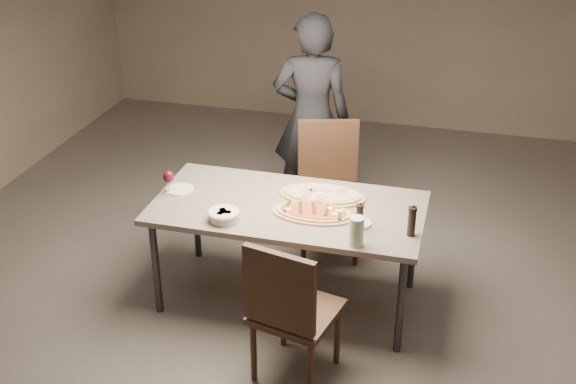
% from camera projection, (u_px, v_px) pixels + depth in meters
% --- Properties ---
extents(room, '(7.00, 7.00, 7.00)m').
position_uv_depth(room, '(288.00, 114.00, 4.49)').
color(room, '#5D5650').
rests_on(room, ground).
extents(dining_table, '(1.80, 0.90, 0.75)m').
position_uv_depth(dining_table, '(288.00, 213.00, 4.81)').
color(dining_table, slate).
rests_on(dining_table, ground).
extents(zucchini_pizza, '(0.54, 0.30, 0.05)m').
position_uv_depth(zucchini_pizza, '(313.00, 212.00, 4.67)').
color(zucchini_pizza, tan).
rests_on(zucchini_pizza, dining_table).
extents(ham_pizza, '(0.59, 0.33, 0.04)m').
position_uv_depth(ham_pizza, '(322.00, 194.00, 4.89)').
color(ham_pizza, tan).
rests_on(ham_pizza, dining_table).
extents(bread_basket, '(0.20, 0.20, 0.07)m').
position_uv_depth(bread_basket, '(223.00, 215.00, 4.59)').
color(bread_basket, beige).
rests_on(bread_basket, dining_table).
extents(oil_dish, '(0.14, 0.14, 0.02)m').
position_uv_depth(oil_dish, '(361.00, 223.00, 4.56)').
color(oil_dish, white).
rests_on(oil_dish, dining_table).
extents(pepper_mill_left, '(0.05, 0.05, 0.19)m').
position_uv_depth(pepper_mill_left, '(360.00, 217.00, 4.46)').
color(pepper_mill_left, black).
rests_on(pepper_mill_left, dining_table).
extents(pepper_mill_right, '(0.06, 0.06, 0.22)m').
position_uv_depth(pepper_mill_right, '(412.00, 221.00, 4.40)').
color(pepper_mill_right, black).
rests_on(pepper_mill_right, dining_table).
extents(carafe, '(0.09, 0.09, 0.19)m').
position_uv_depth(carafe, '(356.00, 231.00, 4.30)').
color(carafe, silver).
rests_on(carafe, dining_table).
extents(wine_glass, '(0.08, 0.08, 0.17)m').
position_uv_depth(wine_glass, '(169.00, 178.00, 4.89)').
color(wine_glass, silver).
rests_on(wine_glass, dining_table).
extents(side_plate, '(0.19, 0.19, 0.01)m').
position_uv_depth(side_plate, '(180.00, 189.00, 4.98)').
color(side_plate, white).
rests_on(side_plate, dining_table).
extents(chair_near, '(0.55, 0.55, 0.97)m').
position_uv_depth(chair_near, '(289.00, 307.00, 4.13)').
color(chair_near, '#3D2719').
rests_on(chair_near, ground).
extents(chair_far, '(0.60, 0.60, 1.02)m').
position_uv_depth(chair_far, '(328.00, 181.00, 5.51)').
color(chair_far, '#3D2719').
rests_on(chair_far, ground).
extents(diner, '(0.70, 0.53, 1.74)m').
position_uv_depth(diner, '(311.00, 118.00, 5.87)').
color(diner, black).
rests_on(diner, ground).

